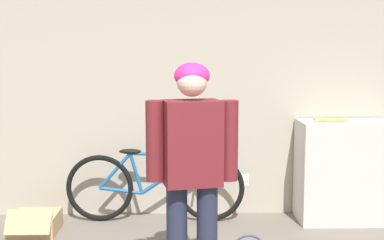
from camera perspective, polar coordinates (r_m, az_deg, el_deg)
wall_back at (r=5.41m, az=-0.04°, el=3.43°), size 8.00×0.07×2.60m
side_shelf at (r=5.50m, az=16.22°, el=-5.28°), size 0.96×0.49×0.99m
person at (r=3.64m, az=-0.00°, el=-4.13°), size 0.63×0.33×1.60m
bicycle at (r=5.31m, az=-3.97°, el=-7.04°), size 1.76×0.46×0.74m
banana at (r=5.32m, az=14.54°, el=-0.00°), size 0.34×0.09×0.03m
cardboard_box at (r=5.24m, az=-16.40°, el=-10.50°), size 0.42×0.51×0.27m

